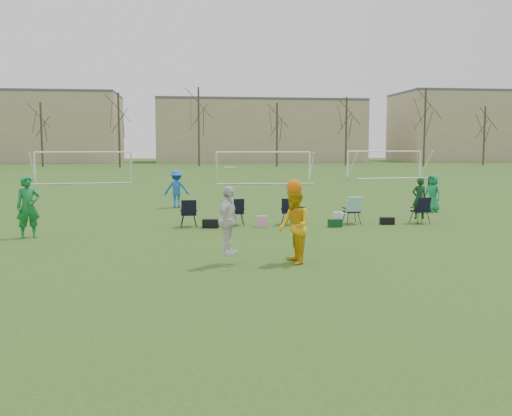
{
  "coord_description": "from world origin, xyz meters",
  "views": [
    {
      "loc": [
        -2.13,
        -12.22,
        2.8
      ],
      "look_at": [
        -0.33,
        2.11,
        1.25
      ],
      "focal_mm": 40.0,
      "sensor_mm": 36.0,
      "label": 1
    }
  ],
  "objects": [
    {
      "name": "goal_mid",
      "position": [
        4.0,
        32.0,
        1.92
      ],
      "size": [
        7.4,
        0.63,
        2.46
      ],
      "rotation": [
        0.0,
        0.0,
        -0.07
      ],
      "color": "white",
      "rests_on": "ground"
    },
    {
      "name": "tree_line",
      "position": [
        0.24,
        69.85,
        5.09
      ],
      "size": [
        110.28,
        3.28,
        11.4
      ],
      "color": "#382B21",
      "rests_on": "ground"
    },
    {
      "name": "center_contest",
      "position": [
        -0.1,
        1.1,
        0.99
      ],
      "size": [
        2.37,
        1.04,
        2.35
      ],
      "color": "white",
      "rests_on": "ground"
    },
    {
      "name": "sideline_setup",
      "position": [
        2.59,
        7.86,
        0.51
      ],
      "size": [
        9.13,
        2.19,
        1.68
      ],
      "color": "#0F3A1A",
      "rests_on": "ground"
    },
    {
      "name": "ground",
      "position": [
        0.0,
        0.0,
        0.0
      ],
      "size": [
        260.0,
        260.0,
        0.0
      ],
      "primitive_type": "plane",
      "color": "#2C4D18",
      "rests_on": "ground"
    },
    {
      "name": "goal_left",
      "position": [
        -10.0,
        34.0,
        1.92
      ],
      "size": [
        7.39,
        0.76,
        2.46
      ],
      "rotation": [
        0.0,
        0.0,
        0.09
      ],
      "color": "white",
      "rests_on": "ground"
    },
    {
      "name": "goal_right",
      "position": [
        16.0,
        38.0,
        1.92
      ],
      "size": [
        7.35,
        1.14,
        2.46
      ],
      "rotation": [
        0.0,
        0.0,
        0.14
      ],
      "color": "white",
      "rests_on": "ground"
    },
    {
      "name": "fielder_green_near",
      "position": [
        -6.93,
        5.96,
        0.96
      ],
      "size": [
        0.82,
        0.7,
        1.92
      ],
      "primitive_type": "imported",
      "rotation": [
        0.0,
        0.0,
        0.4
      ],
      "color": "#136F31",
      "rests_on": "ground"
    },
    {
      "name": "building_row",
      "position": [
        6.73,
        96.0,
        5.99
      ],
      "size": [
        126.0,
        16.0,
        13.0
      ],
      "color": "tan",
      "rests_on": "ground"
    },
    {
      "name": "fielder_blue",
      "position": [
        -2.51,
        14.42,
        0.87
      ],
      "size": [
        1.13,
        0.65,
        1.74
      ],
      "primitive_type": "imported",
      "rotation": [
        0.0,
        0.0,
        3.13
      ],
      "color": "blue",
      "rests_on": "ground"
    },
    {
      "name": "fielder_green_far",
      "position": [
        8.48,
        11.13,
        0.81
      ],
      "size": [
        0.85,
        0.94,
        1.62
      ],
      "primitive_type": "imported",
      "rotation": [
        0.0,
        0.0,
        -1.03
      ],
      "color": "#167D4D",
      "rests_on": "ground"
    }
  ]
}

